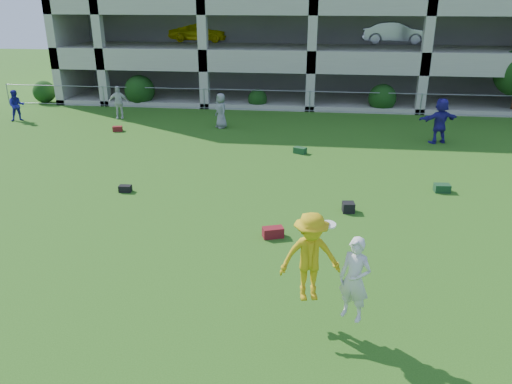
# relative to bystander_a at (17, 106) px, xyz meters

# --- Properties ---
(ground) EXTENTS (100.00, 100.00, 0.00)m
(ground) POSITION_rel_bystander_a_xyz_m (14.95, -14.98, -0.80)
(ground) COLOR #235114
(ground) RESTS_ON ground
(bystander_a) EXTENTS (0.98, 0.92, 1.60)m
(bystander_a) POSITION_rel_bystander_a_xyz_m (0.00, 0.00, 0.00)
(bystander_a) COLOR navy
(bystander_a) RESTS_ON ground
(bystander_b) EXTENTS (1.08, 0.67, 1.71)m
(bystander_b) POSITION_rel_bystander_a_xyz_m (4.99, 1.19, 0.06)
(bystander_b) COLOR silver
(bystander_b) RESTS_ON ground
(bystander_c) EXTENTS (0.93, 0.99, 1.70)m
(bystander_c) POSITION_rel_bystander_a_xyz_m (10.73, -0.08, 0.05)
(bystander_c) COLOR gray
(bystander_c) RESTS_ON ground
(bystander_d) EXTENTS (1.93, 1.24, 1.99)m
(bystander_d) POSITION_rel_bystander_a_xyz_m (20.75, -1.55, 0.20)
(bystander_d) COLOR navy
(bystander_d) RESTS_ON ground
(bag_red_a) EXTENTS (0.62, 0.47, 0.28)m
(bag_red_a) POSITION_rel_bystander_a_xyz_m (14.39, -11.69, -0.66)
(bag_red_a) COLOR maroon
(bag_red_a) RESTS_ON ground
(bag_black_b) EXTENTS (0.41, 0.26, 0.22)m
(bag_black_b) POSITION_rel_bystander_a_xyz_m (9.20, -8.98, -0.69)
(bag_black_b) COLOR black
(bag_black_b) RESTS_ON ground
(bag_green_c) EXTENTS (0.52, 0.38, 0.26)m
(bag_green_c) POSITION_rel_bystander_a_xyz_m (19.65, -7.65, -0.67)
(bag_green_c) COLOR #123318
(bag_green_c) RESTS_ON ground
(crate_d) EXTENTS (0.39, 0.39, 0.30)m
(crate_d) POSITION_rel_bystander_a_xyz_m (16.49, -9.73, -0.65)
(crate_d) COLOR black
(crate_d) RESTS_ON ground
(bag_red_f) EXTENTS (0.51, 0.40, 0.24)m
(bag_red_f) POSITION_rel_bystander_a_xyz_m (5.91, -1.40, -0.68)
(bag_red_f) COLOR #56160E
(bag_red_f) RESTS_ON ground
(bag_green_g) EXTENTS (0.58, 0.48, 0.25)m
(bag_green_g) POSITION_rel_bystander_a_xyz_m (14.78, -3.90, -0.67)
(bag_green_g) COLOR #13341F
(bag_green_g) RESTS_ON ground
(frisbee_contest) EXTENTS (1.83, 1.08, 1.96)m
(frisbee_contest) POSITION_rel_bystander_a_xyz_m (15.61, -15.47, 0.64)
(frisbee_contest) COLOR gold
(frisbee_contest) RESTS_ON ground
(fence) EXTENTS (36.06, 0.06, 1.20)m
(fence) POSITION_rel_bystander_a_xyz_m (14.95, 4.02, -0.19)
(fence) COLOR gray
(fence) RESTS_ON ground
(shrub_row) EXTENTS (34.38, 2.52, 3.50)m
(shrub_row) POSITION_rel_bystander_a_xyz_m (19.54, 4.72, 0.71)
(shrub_row) COLOR #163D11
(shrub_row) RESTS_ON ground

